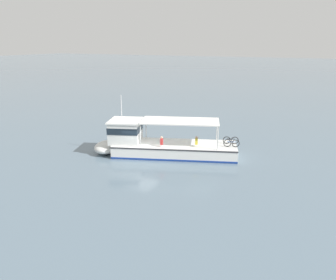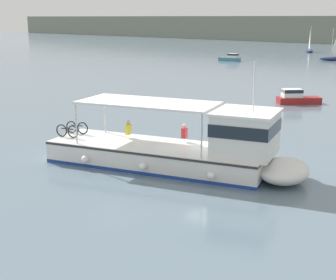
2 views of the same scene
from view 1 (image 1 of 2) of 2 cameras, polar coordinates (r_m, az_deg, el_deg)
The scene contains 2 objects.
ground_plane at distance 28.81m, azimuth -4.67°, elevation -3.04°, with size 400.00×400.00×0.00m, color slate.
ferry_main at distance 29.13m, azimuth -1.99°, elevation -0.66°, with size 13.01×7.16×5.32m.
Camera 1 is at (-13.92, 23.27, 9.73)m, focal length 34.97 mm.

